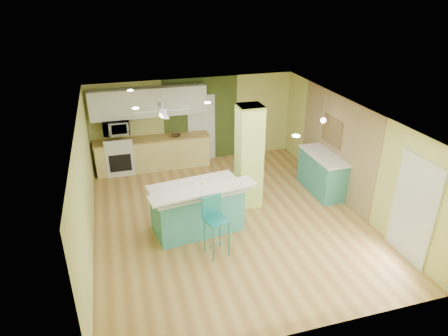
% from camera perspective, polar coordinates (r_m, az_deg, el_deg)
% --- Properties ---
extents(floor, '(6.00, 7.00, 0.01)m').
position_cam_1_polar(floor, '(9.33, 0.61, -7.14)').
color(floor, olive).
rests_on(floor, ground).
extents(ceiling, '(6.00, 7.00, 0.01)m').
position_cam_1_polar(ceiling, '(8.26, 0.69, 7.73)').
color(ceiling, white).
rests_on(ceiling, wall_back).
extents(wall_back, '(6.00, 0.01, 2.50)m').
position_cam_1_polar(wall_back, '(11.88, -4.26, 6.83)').
color(wall_back, '#C6CA6C').
rests_on(wall_back, floor).
extents(wall_front, '(6.00, 0.01, 2.50)m').
position_cam_1_polar(wall_front, '(5.96, 10.70, -14.20)').
color(wall_front, '#C6CA6C').
rests_on(wall_front, floor).
extents(wall_left, '(0.01, 7.00, 2.50)m').
position_cam_1_polar(wall_left, '(8.45, -19.30, -2.59)').
color(wall_left, '#C6CA6C').
rests_on(wall_left, floor).
extents(wall_right, '(0.01, 7.00, 2.50)m').
position_cam_1_polar(wall_right, '(9.94, 17.49, 1.91)').
color(wall_right, '#C6CA6C').
rests_on(wall_right, floor).
extents(wood_panel, '(0.02, 3.40, 2.50)m').
position_cam_1_polar(wood_panel, '(10.39, 15.66, 3.18)').
color(wood_panel, '#8A724F').
rests_on(wood_panel, floor).
extents(olive_accent, '(2.20, 0.02, 2.50)m').
position_cam_1_polar(olive_accent, '(11.90, -3.30, 6.90)').
color(olive_accent, '#3D4C1E').
rests_on(olive_accent, floor).
extents(interior_door, '(0.82, 0.05, 2.00)m').
position_cam_1_polar(interior_door, '(11.96, -3.24, 5.72)').
color(interior_door, silver).
rests_on(interior_door, floor).
extents(french_door, '(0.04, 1.08, 2.10)m').
position_cam_1_polar(french_door, '(8.40, 25.43, -5.44)').
color(french_door, silver).
rests_on(french_door, floor).
extents(column, '(0.55, 0.55, 2.50)m').
position_cam_1_polar(column, '(9.34, 3.58, 1.58)').
color(column, '#B8D362').
rests_on(column, floor).
extents(kitchen_run, '(3.25, 0.63, 0.94)m').
position_cam_1_polar(kitchen_run, '(11.69, -10.06, 2.10)').
color(kitchen_run, '#D9C771').
rests_on(kitchen_run, floor).
extents(stove, '(0.76, 0.66, 1.08)m').
position_cam_1_polar(stove, '(11.65, -14.68, 1.48)').
color(stove, silver).
rests_on(stove, floor).
extents(upper_cabinets, '(3.20, 0.34, 0.80)m').
position_cam_1_polar(upper_cabinets, '(11.32, -10.70, 9.23)').
color(upper_cabinets, white).
rests_on(upper_cabinets, wall_back).
extents(microwave, '(0.70, 0.48, 0.39)m').
position_cam_1_polar(microwave, '(11.34, -15.17, 5.62)').
color(microwave, silver).
rests_on(microwave, wall_back).
extents(ceiling_fan, '(1.41, 1.41, 0.61)m').
position_cam_1_polar(ceiling_fan, '(10.04, -8.76, 8.09)').
color(ceiling_fan, silver).
rests_on(ceiling_fan, ceiling).
extents(pendant_lamp, '(0.14, 0.14, 0.69)m').
position_cam_1_polar(pendant_lamp, '(10.13, 14.00, 6.64)').
color(pendant_lamp, silver).
rests_on(pendant_lamp, ceiling).
extents(wall_decor, '(0.03, 0.90, 0.70)m').
position_cam_1_polar(wall_decor, '(10.44, 15.19, 5.09)').
color(wall_decor, brown).
rests_on(wall_decor, wood_panel).
extents(peninsula, '(2.27, 1.46, 1.19)m').
position_cam_1_polar(peninsula, '(8.66, -3.82, -5.66)').
color(peninsula, teal).
rests_on(peninsula, floor).
extents(bar_stool, '(0.51, 0.51, 1.26)m').
position_cam_1_polar(bar_stool, '(7.79, -1.38, -6.97)').
color(bar_stool, teal).
rests_on(bar_stool, floor).
extents(side_counter, '(0.67, 1.59, 1.02)m').
position_cam_1_polar(side_counter, '(10.54, 13.87, -0.68)').
color(side_counter, teal).
rests_on(side_counter, floor).
extents(fruit_bowl, '(0.31, 0.31, 0.06)m').
position_cam_1_polar(fruit_bowl, '(11.52, -6.90, 4.65)').
color(fruit_bowl, '#362516').
rests_on(fruit_bowl, kitchen_run).
extents(canister, '(0.15, 0.15, 0.15)m').
position_cam_1_polar(canister, '(8.35, -2.82, -2.48)').
color(canister, yellow).
rests_on(canister, peninsula).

